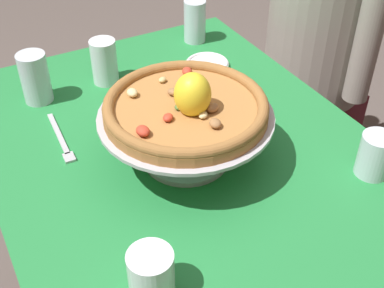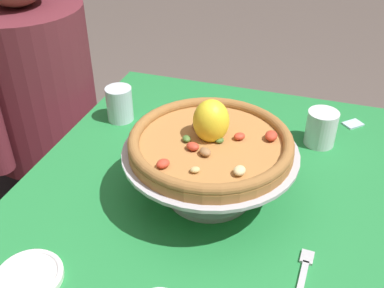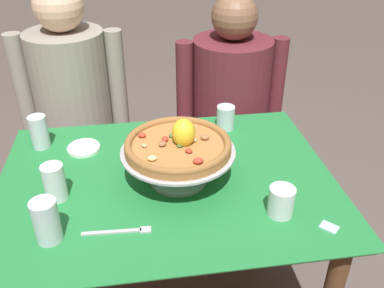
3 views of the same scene
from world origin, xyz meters
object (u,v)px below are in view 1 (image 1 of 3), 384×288
at_px(water_glass_front_left, 36,81).
at_px(water_glass_back_left, 195,24).
at_px(dinner_fork, 61,140).
at_px(water_glass_back_right, 375,157).
at_px(side_plate, 207,64).
at_px(water_glass_front_right, 151,276).
at_px(diner_left, 316,50).
at_px(pizza_stand, 186,129).
at_px(water_glass_side_left, 105,64).
at_px(pizza, 186,106).

xyz_separation_m(water_glass_front_left, water_glass_back_left, (-0.10, 0.51, -0.00)).
bearing_deg(dinner_fork, water_glass_back_right, 52.41).
xyz_separation_m(water_glass_back_right, side_plate, (-0.56, -0.08, -0.03)).
bearing_deg(dinner_fork, side_plate, 106.06).
relative_size(water_glass_front_right, diner_left, 0.07).
height_order(pizza_stand, water_glass_front_left, water_glass_front_left).
xyz_separation_m(side_plate, diner_left, (-0.09, 0.48, -0.12)).
xyz_separation_m(water_glass_back_left, dinner_fork, (0.29, -0.51, -0.05)).
height_order(water_glass_side_left, water_glass_back_left, water_glass_back_left).
bearing_deg(diner_left, water_glass_side_left, -88.33).
bearing_deg(pizza, diner_left, 119.71).
distance_m(water_glass_front_right, side_plate, 0.76).
bearing_deg(dinner_fork, water_glass_back_left, 119.67).
bearing_deg(diner_left, water_glass_front_left, -88.49).
relative_size(pizza_stand, water_glass_back_left, 2.92).
height_order(pizza, side_plate, pizza).
bearing_deg(water_glass_back_left, pizza_stand, -30.73).
distance_m(pizza, water_glass_back_right, 0.41).
height_order(water_glass_front_right, water_glass_back_right, water_glass_back_right).
height_order(water_glass_back_right, side_plate, water_glass_back_right).
relative_size(pizza, diner_left, 0.28).
distance_m(water_glass_back_left, diner_left, 0.47).
relative_size(pizza_stand, water_glass_front_right, 4.01).
bearing_deg(dinner_fork, water_glass_front_right, 1.38).
bearing_deg(water_glass_front_right, water_glass_side_left, 165.28).
relative_size(water_glass_back_right, dinner_fork, 0.49).
bearing_deg(water_glass_front_right, side_plate, 143.13).
bearing_deg(pizza_stand, water_glass_back_right, 54.64).
distance_m(water_glass_back_left, side_plate, 0.17).
distance_m(water_glass_front_left, dinner_fork, 0.20).
bearing_deg(water_glass_front_left, water_glass_back_right, 41.52).
height_order(water_glass_front_right, side_plate, water_glass_front_right).
bearing_deg(water_glass_back_left, side_plate, -16.48).
bearing_deg(pizza, water_glass_side_left, -174.49).
distance_m(pizza, water_glass_side_left, 0.40).
bearing_deg(water_glass_front_right, pizza_stand, 142.67).
xyz_separation_m(water_glass_back_right, diner_left, (-0.64, 0.40, -0.15)).
height_order(water_glass_front_left, dinner_fork, water_glass_front_left).
bearing_deg(water_glass_side_left, pizza_stand, 5.50).
distance_m(water_glass_back_right, water_glass_back_left, 0.72).
bearing_deg(water_glass_front_left, water_glass_front_right, 0.71).
relative_size(water_glass_front_right, water_glass_back_left, 0.73).
xyz_separation_m(pizza, water_glass_front_right, (0.28, -0.21, -0.10)).
distance_m(pizza_stand, pizza, 0.06).
height_order(pizza, water_glass_back_right, pizza).
xyz_separation_m(water_glass_front_left, dinner_fork, (0.19, -0.00, -0.05)).
xyz_separation_m(pizza_stand, pizza, (0.00, 0.00, 0.06)).
bearing_deg(diner_left, dinner_fork, -77.00).
height_order(water_glass_front_left, water_glass_back_left, water_glass_front_left).
bearing_deg(water_glass_back_left, dinner_fork, -60.33).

